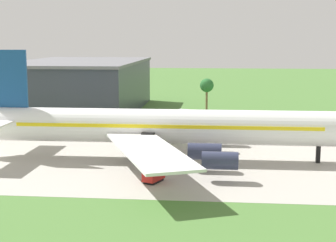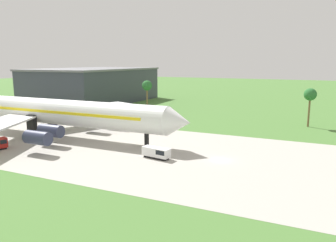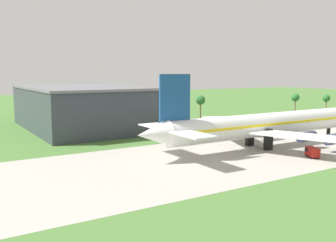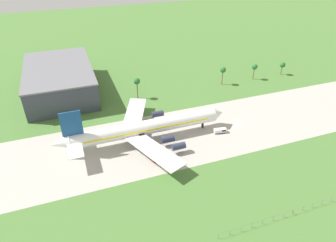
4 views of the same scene
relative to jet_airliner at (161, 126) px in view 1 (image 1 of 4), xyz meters
The scene contains 3 objects.
jet_airliner is the anchor object (origin of this frame).
catering_van 16.36m from the jet_airliner, 87.79° to the right, with size 3.44×4.45×2.54m.
terminal_building 70.36m from the jet_airliner, 117.27° to the left, with size 36.72×61.20×15.71m.
Camera 1 is at (-36.41, -91.61, 22.72)m, focal length 55.00 mm.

